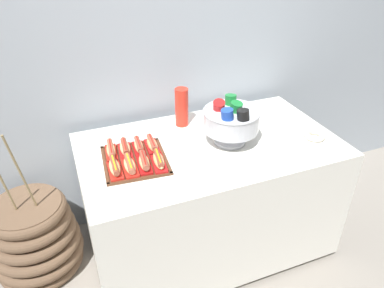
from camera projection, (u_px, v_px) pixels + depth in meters
name	position (u px, v px, depth m)	size (l,w,h in m)	color
ground_plane	(207.00, 243.00, 2.51)	(10.00, 10.00, 0.00)	gray
back_wall	(176.00, 32.00, 2.27)	(6.00, 0.10, 2.60)	#9EA8B2
buffet_table	(208.00, 195.00, 2.30)	(1.48, 0.84, 0.80)	white
floor_vase	(35.00, 237.00, 2.23)	(0.55, 0.55, 1.01)	brown
serving_tray	(135.00, 160.00, 1.94)	(0.36, 0.39, 0.01)	#56331E
hot_dog_0	(115.00, 168.00, 1.83)	(0.07, 0.17, 0.06)	red
hot_dog_1	(130.00, 166.00, 1.85)	(0.08, 0.18, 0.06)	red
hot_dog_2	(144.00, 163.00, 1.87)	(0.08, 0.17, 0.06)	#B21414
hot_dog_3	(159.00, 161.00, 1.89)	(0.08, 0.18, 0.06)	red
hot_dog_4	(111.00, 151.00, 1.97)	(0.08, 0.18, 0.06)	red
hot_dog_5	(125.00, 149.00, 1.98)	(0.08, 0.17, 0.06)	red
hot_dog_6	(139.00, 147.00, 2.00)	(0.07, 0.17, 0.06)	#B21414
hot_dog_7	(152.00, 145.00, 2.02)	(0.08, 0.18, 0.06)	red
punch_bowl	(231.00, 119.00, 2.03)	(0.32, 0.32, 0.26)	silver
cup_stack	(182.00, 107.00, 2.23)	(0.08, 0.08, 0.24)	red
donut	(315.00, 135.00, 2.14)	(0.13, 0.13, 0.03)	silver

